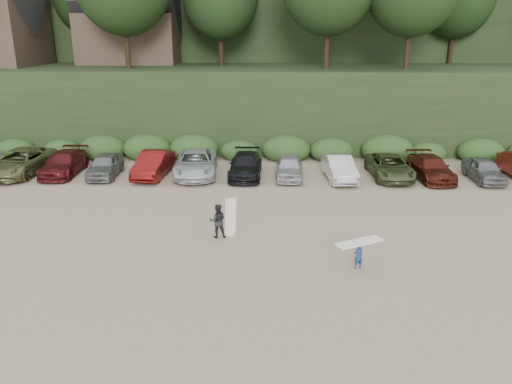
{
  "coord_description": "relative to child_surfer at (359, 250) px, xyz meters",
  "views": [
    {
      "loc": [
        -0.1,
        -19.93,
        8.81
      ],
      "look_at": [
        -0.8,
        3.0,
        1.3
      ],
      "focal_mm": 35.0,
      "sensor_mm": 36.0,
      "label": 1
    }
  ],
  "objects": [
    {
      "name": "hillside_backdrop",
      "position": [
        -3.56,
        38.33,
        10.45
      ],
      "size": [
        90.0,
        41.5,
        28.0
      ],
      "color": "black",
      "rests_on": "ground"
    },
    {
      "name": "adult_surfer",
      "position": [
        -5.66,
        2.89,
        0.01
      ],
      "size": [
        1.25,
        0.68,
        1.83
      ],
      "color": "black",
      "rests_on": "ground"
    },
    {
      "name": "parked_cars",
      "position": [
        -7.41,
        12.49,
        -0.04
      ],
      "size": [
        39.46,
        5.88,
        1.58
      ],
      "color": "#A1A1A5",
      "rests_on": "ground"
    },
    {
      "name": "child_surfer",
      "position": [
        0.0,
        0.0,
        0.0
      ],
      "size": [
        1.93,
        1.35,
        1.14
      ],
      "color": "navy",
      "rests_on": "ground"
    },
    {
      "name": "ground",
      "position": [
        -3.3,
        2.41,
        -0.77
      ],
      "size": [
        120.0,
        120.0,
        0.0
      ],
      "primitive_type": "plane",
      "color": "tan",
      "rests_on": "ground"
    }
  ]
}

